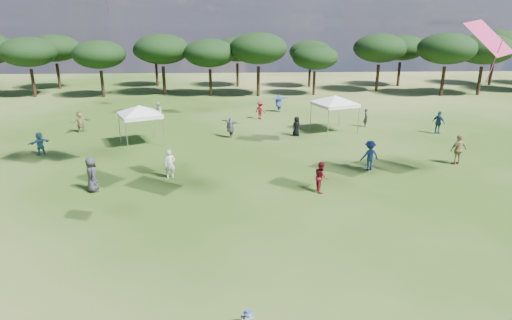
% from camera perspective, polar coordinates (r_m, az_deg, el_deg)
% --- Properties ---
extents(tree_line, '(108.78, 17.63, 7.77)m').
position_cam_1_polar(tree_line, '(55.81, -0.81, 14.58)').
color(tree_line, black).
rests_on(tree_line, ground).
extents(tent_left, '(5.09, 5.09, 3.21)m').
position_cam_1_polar(tent_left, '(32.08, -15.31, 6.81)').
color(tent_left, gray).
rests_on(tent_left, ground).
extents(tent_right, '(5.70, 5.70, 3.29)m').
position_cam_1_polar(tent_right, '(35.43, 10.53, 8.27)').
color(tent_right, gray).
rests_on(tent_right, ground).
extents(toddler, '(0.42, 0.45, 0.59)m').
position_cam_1_polar(toddler, '(13.39, -1.08, -20.47)').
color(toddler, black).
rests_on(toddler, ground).
extents(festival_crowd, '(30.75, 22.61, 1.92)m').
position_cam_1_polar(festival_crowd, '(32.95, -1.13, 4.31)').
color(festival_crowd, navy).
rests_on(festival_crowd, ground).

